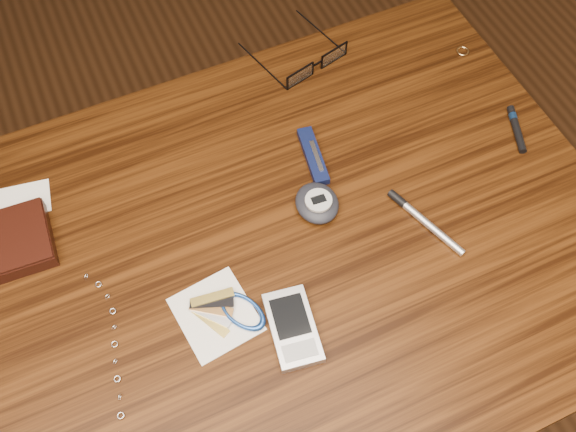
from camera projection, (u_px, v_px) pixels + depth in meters
name	position (u px, v px, depth m)	size (l,w,h in m)	color
ground	(273.00, 397.00, 1.52)	(3.80, 3.80, 0.00)	#472814
desk	(264.00, 285.00, 0.96)	(1.00, 0.70, 0.75)	#3A1C09
wallet_and_card	(5.00, 244.00, 0.87)	(0.14, 0.16, 0.03)	black
eyeglasses	(314.00, 63.00, 1.04)	(0.16, 0.16, 0.03)	black
gold_ring	(463.00, 51.00, 1.07)	(0.02, 0.02, 0.00)	#DDAE6B
pda_phone	(293.00, 328.00, 0.81)	(0.07, 0.11, 0.02)	silver
pedometer	(317.00, 203.00, 0.90)	(0.07, 0.07, 0.03)	black
notepad_keys	(228.00, 312.00, 0.83)	(0.12, 0.11, 0.01)	white
pocket_knife	(313.00, 156.00, 0.95)	(0.04, 0.10, 0.01)	#0C1939
silver_pen	(420.00, 217.00, 0.90)	(0.05, 0.13, 0.01)	silver
black_blue_pen	(516.00, 128.00, 0.98)	(0.04, 0.08, 0.01)	black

